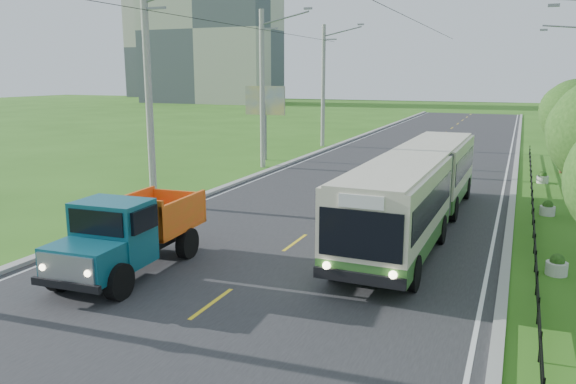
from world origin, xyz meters
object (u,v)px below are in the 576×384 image
Objects in this scene: planter_mid at (548,209)px; planter_far at (542,178)px; tree_back at (568,114)px; planter_near at (557,266)px; billboard_left at (265,105)px; bus at (418,184)px; pole_near at (149,95)px; pole_far at (324,85)px; dump_truck at (130,229)px; pole_mid at (263,89)px.

planter_mid is 1.00× the size of planter_far.
tree_back is 8.21× the size of planter_mid.
billboard_left reaches higher than planter_near.
planter_near is 0.04× the size of bus.
pole_near is 18.23m from planter_mid.
tree_back is 5.48m from planter_far.
pole_far is at bearing 118.02° from bus.
planter_far is 0.11× the size of dump_truck.
pole_mid is at bearing 157.46° from planter_mid.
tree_back reaches higher than bus.
dump_truck is at bearing -133.64° from planter_mid.
dump_truck is at bearing -81.56° from pole_far.
pole_near is at bearing -85.28° from billboard_left.
bus is at bearing 144.74° from planter_near.
planter_near is at bearing -44.84° from billboard_left.
planter_near is 1.00× the size of planter_far.
planter_far is at bearing 3.39° from pole_mid.
planter_mid is 17.64m from dump_truck.
planter_far is 0.04× the size of bus.
pole_near is 9.80m from dump_truck.
bus is (-4.86, 3.44, 1.54)m from planter_near.
dump_truck reaches higher than planter_mid.
pole_near is 17.79m from planter_near.
planter_far is 0.13× the size of billboard_left.
tree_back reaches higher than billboard_left.
pole_far reaches higher than planter_far.
tree_back is 20.46m from planter_near.
pole_mid is 1.70× the size of dump_truck.
pole_near is 1.00× the size of pole_mid.
tree_back reaches higher than planter_near.
planter_mid is at bearing 44.19° from bus.
tree_back is at bearing 70.90° from bus.
pole_near is at bearing 118.02° from dump_truck.
pole_far is 20.70m from planter_far.
pole_far is 32.31m from dump_truck.
billboard_left is at bearing -173.69° from tree_back.
billboard_left is at bearing 135.16° from planter_near.
pole_far is 14.93× the size of planter_mid.
pole_mid reaches higher than tree_back.
pole_far is (0.00, 24.00, 0.00)m from pole_near.
billboard_left is (-18.10, 2.00, 3.58)m from planter_far.
dump_truck is (-7.29, -8.18, -0.45)m from bus.
planter_near is 16.00m from planter_far.
planter_mid is 0.13× the size of billboard_left.
billboard_left is (-18.10, 18.00, 3.58)m from planter_near.
planter_far is at bearing 69.86° from bus.
pole_near is at bearing -142.37° from planter_far.
bus is (-4.86, -4.56, 1.54)m from planter_mid.
pole_far is at bearing 90.00° from pole_near.
tree_back reaches higher than dump_truck.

